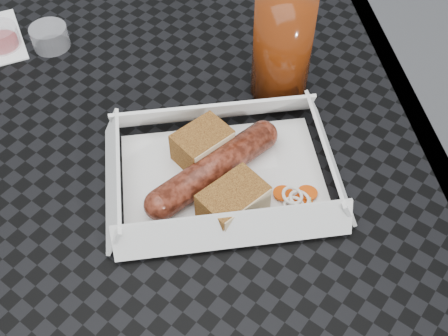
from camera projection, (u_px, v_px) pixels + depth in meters
name	position (u px, v px, depth m)	size (l,w,h in m)	color
patio_table	(107.00, 216.00, 0.68)	(0.80, 0.80, 0.74)	black
food_tray	(223.00, 177.00, 0.62)	(0.22, 0.15, 0.00)	white
bratwurst	(214.00, 168.00, 0.61)	(0.16, 0.11, 0.03)	maroon
bread_near	(202.00, 145.00, 0.62)	(0.06, 0.04, 0.04)	#8E5C23
bread_far	(233.00, 201.00, 0.58)	(0.07, 0.04, 0.03)	#8E5C23
veg_garnish	(299.00, 202.00, 0.60)	(0.03, 0.03, 0.00)	#D44609
condiment_cup_sauce	(0.00, 37.00, 0.76)	(0.05, 0.05, 0.03)	maroon
condiment_cup_empty	(50.00, 37.00, 0.76)	(0.05, 0.05, 0.03)	silver
drink_glass	(282.00, 47.00, 0.66)	(0.07, 0.07, 0.14)	#5B1F07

